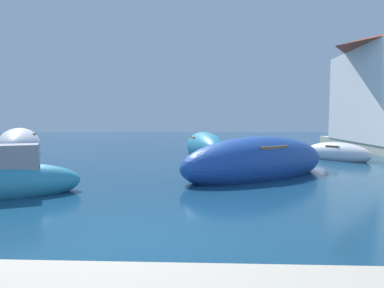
{
  "coord_description": "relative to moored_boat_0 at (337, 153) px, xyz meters",
  "views": [
    {
      "loc": [
        1.12,
        -5.44,
        1.99
      ],
      "look_at": [
        0.44,
        10.55,
        0.73
      ],
      "focal_mm": 32.37,
      "sensor_mm": 36.0,
      "label": 1
    }
  ],
  "objects": [
    {
      "name": "moored_boat_5",
      "position": [
        -4.38,
        -4.81,
        0.19
      ],
      "size": [
        5.99,
        5.08,
        1.73
      ],
      "rotation": [
        0.0,
        0.0,
        0.63
      ],
      "color": "#1E479E",
      "rests_on": "ground"
    },
    {
      "name": "moored_boat_6",
      "position": [
        -6.18,
        1.76,
        0.14
      ],
      "size": [
        2.82,
        5.77,
        1.54
      ],
      "rotation": [
        0.0,
        0.0,
        4.92
      ],
      "color": "teal",
      "rests_on": "ground"
    },
    {
      "name": "moored_boat_1",
      "position": [
        -16.07,
        1.63,
        0.21
      ],
      "size": [
        3.65,
        5.42,
        1.81
      ],
      "rotation": [
        0.0,
        0.0,
        1.93
      ],
      "color": "white",
      "rests_on": "ground"
    },
    {
      "name": "ground",
      "position": [
        -7.2,
        -10.9,
        -0.29
      ],
      "size": [
        80.0,
        80.0,
        0.0
      ],
      "primitive_type": "plane",
      "color": "navy"
    },
    {
      "name": "moored_boat_0",
      "position": [
        0.0,
        0.0,
        0.0
      ],
      "size": [
        2.95,
        3.17,
        1.05
      ],
      "rotation": [
        0.0,
        0.0,
        2.28
      ],
      "color": "white",
      "rests_on": "ground"
    },
    {
      "name": "moored_boat_4",
      "position": [
        -11.24,
        -7.93,
        0.07
      ],
      "size": [
        3.98,
        2.68,
        1.54
      ],
      "rotation": [
        0.0,
        0.0,
        3.57
      ],
      "color": "teal",
      "rests_on": "ground"
    }
  ]
}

